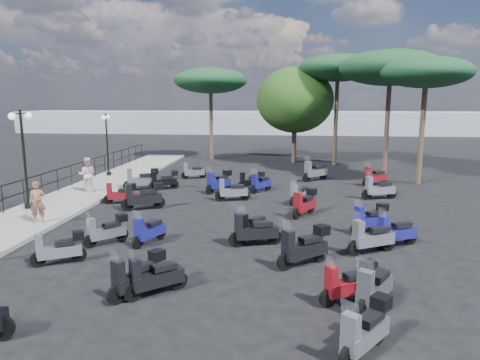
# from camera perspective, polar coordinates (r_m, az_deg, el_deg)

# --- Properties ---
(ground) EXTENTS (120.00, 120.00, 0.00)m
(ground) POSITION_cam_1_polar(r_m,az_deg,el_deg) (16.79, -5.16, -5.10)
(ground) COLOR black
(ground) RESTS_ON ground
(sidewalk) EXTENTS (3.00, 30.00, 0.15)m
(sidewalk) POSITION_cam_1_polar(r_m,az_deg,el_deg) (21.68, -20.65, -1.97)
(sidewalk) COLOR slate
(sidewalk) RESTS_ON ground
(railing) EXTENTS (0.04, 26.04, 1.10)m
(railing) POSITION_cam_1_polar(r_m,az_deg,el_deg) (21.97, -24.05, 0.14)
(railing) COLOR black
(railing) RESTS_ON sidewalk
(lamp_post_1) EXTENTS (0.40, 1.18, 4.01)m
(lamp_post_1) POSITION_cam_1_polar(r_m,az_deg,el_deg) (19.32, -26.86, 3.23)
(lamp_post_1) COLOR black
(lamp_post_1) RESTS_ON sidewalk
(lamp_post_2) EXTENTS (0.37, 1.07, 3.64)m
(lamp_post_2) POSITION_cam_1_polar(r_m,az_deg,el_deg) (26.32, -17.31, 5.08)
(lamp_post_2) COLOR black
(lamp_post_2) RESTS_ON sidewalk
(woman) EXTENTS (0.65, 0.55, 1.51)m
(woman) POSITION_cam_1_polar(r_m,az_deg,el_deg) (17.09, -25.39, -2.69)
(woman) COLOR brown
(woman) RESTS_ON sidewalk
(pedestrian_far) EXTENTS (0.94, 0.81, 1.66)m
(pedestrian_far) POSITION_cam_1_polar(r_m,az_deg,el_deg) (22.06, -19.70, 0.69)
(pedestrian_far) COLOR beige
(pedestrian_far) RESTS_ON sidewalk
(scooter_1) EXTENTS (1.35, 0.88, 1.18)m
(scooter_1) POSITION_cam_1_polar(r_m,az_deg,el_deg) (13.08, -23.01, -8.47)
(scooter_1) COLOR black
(scooter_1) RESTS_ON ground
(scooter_2) EXTENTS (0.77, 1.45, 1.22)m
(scooter_2) POSITION_cam_1_polar(r_m,az_deg,el_deg) (14.00, -12.06, -6.70)
(scooter_2) COLOR black
(scooter_2) RESTS_ON ground
(scooter_3) EXTENTS (1.47, 0.62, 1.19)m
(scooter_3) POSITION_cam_1_polar(r_m,az_deg,el_deg) (19.66, -15.61, -1.80)
(scooter_3) COLOR black
(scooter_3) RESTS_ON ground
(scooter_4) EXTENTS (1.41, 0.95, 1.25)m
(scooter_4) POSITION_cam_1_polar(r_m,az_deg,el_deg) (22.31, -10.10, -0.07)
(scooter_4) COLOR black
(scooter_4) RESTS_ON ground
(scooter_5) EXTENTS (1.76, 0.91, 1.46)m
(scooter_5) POSITION_cam_1_polar(r_m,az_deg,el_deg) (22.38, -12.96, 0.06)
(scooter_5) COLOR black
(scooter_5) RESTS_ON ground
(scooter_7) EXTENTS (1.27, 1.11, 1.27)m
(scooter_7) POSITION_cam_1_polar(r_m,az_deg,el_deg) (10.43, -11.32, -12.68)
(scooter_7) COLOR black
(scooter_7) RESTS_ON ground
(scooter_8) EXTENTS (1.12, 1.19, 1.19)m
(scooter_8) POSITION_cam_1_polar(r_m,az_deg,el_deg) (14.32, -17.36, -6.46)
(scooter_8) COLOR black
(scooter_8) RESTS_ON ground
(scooter_9) EXTENTS (1.68, 1.05, 1.46)m
(scooter_9) POSITION_cam_1_polar(r_m,az_deg,el_deg) (18.34, -12.74, -2.22)
(scooter_9) COLOR black
(scooter_9) RESTS_ON ground
(scooter_10) EXTENTS (1.14, 1.50, 1.38)m
(scooter_10) POSITION_cam_1_polar(r_m,az_deg,el_deg) (21.34, -2.83, -0.27)
(scooter_10) COLOR black
(scooter_10) RESTS_ON ground
(scooter_11) EXTENTS (1.42, 0.72, 1.18)m
(scooter_11) POSITION_cam_1_polar(r_m,az_deg,el_deg) (25.17, -6.27, 1.09)
(scooter_11) COLOR black
(scooter_11) RESTS_ON ground
(scooter_12) EXTENTS (1.06, 1.39, 1.27)m
(scooter_12) POSITION_cam_1_polar(r_m,az_deg,el_deg) (10.51, -13.46, -12.36)
(scooter_12) COLOR black
(scooter_12) RESTS_ON ground
(scooter_13) EXTENTS (1.49, 1.23, 1.41)m
(scooter_13) POSITION_cam_1_polar(r_m,az_deg,el_deg) (12.08, 8.56, -8.86)
(scooter_13) COLOR black
(scooter_13) RESTS_ON ground
(scooter_14) EXTENTS (1.00, 1.42, 1.30)m
(scooter_14) POSITION_cam_1_polar(r_m,az_deg,el_deg) (13.94, 1.57, -6.42)
(scooter_14) COLOR black
(scooter_14) RESTS_ON ground
(scooter_15) EXTENTS (1.60, 0.68, 1.30)m
(scooter_15) POSITION_cam_1_polar(r_m,az_deg,el_deg) (19.48, -1.10, -1.51)
(scooter_15) COLOR black
(scooter_15) RESTS_ON ground
(scooter_16) EXTENTS (1.40, 0.79, 1.19)m
(scooter_16) POSITION_cam_1_polar(r_m,az_deg,el_deg) (21.97, 1.52, -0.13)
(scooter_16) COLOR black
(scooter_16) RESTS_ON ground
(scooter_17) EXTENTS (1.01, 1.31, 1.24)m
(scooter_17) POSITION_cam_1_polar(r_m,az_deg,el_deg) (21.40, 2.76, -0.48)
(scooter_17) COLOR black
(scooter_17) RESTS_ON ground
(scooter_18) EXTENTS (1.11, 1.34, 1.26)m
(scooter_18) POSITION_cam_1_polar(r_m,az_deg,el_deg) (8.37, 16.33, -18.79)
(scooter_18) COLOR black
(scooter_18) RESTS_ON ground
(scooter_19) EXTENTS (1.36, 0.90, 1.20)m
(scooter_19) POSITION_cam_1_polar(r_m,az_deg,el_deg) (10.22, 14.31, -13.25)
(scooter_19) COLOR black
(scooter_19) RESTS_ON ground
(scooter_20) EXTENTS (1.66, 0.77, 1.36)m
(scooter_20) POSITION_cam_1_polar(r_m,az_deg,el_deg) (13.51, 1.89, -6.88)
(scooter_20) COLOR black
(scooter_20) RESTS_ON ground
(scooter_21) EXTENTS (1.01, 1.50, 1.32)m
(scooter_21) POSITION_cam_1_polar(r_m,az_deg,el_deg) (17.13, 8.58, -3.14)
(scooter_21) COLOR black
(scooter_21) RESTS_ON ground
(scooter_22) EXTENTS (0.93, 1.32, 1.21)m
(scooter_22) POSITION_cam_1_polar(r_m,az_deg,el_deg) (19.15, 7.91, -1.92)
(scooter_22) COLOR black
(scooter_22) RESTS_ON ground
(scooter_23) EXTENTS (1.49, 1.31, 1.49)m
(scooter_23) POSITION_cam_1_polar(r_m,az_deg,el_deg) (24.73, 9.93, 1.08)
(scooter_23) COLOR black
(scooter_23) RESTS_ON ground
(scooter_24) EXTENTS (1.02, 1.50, 1.36)m
(scooter_24) POSITION_cam_1_polar(r_m,az_deg,el_deg) (10.01, 17.37, -13.80)
(scooter_24) COLOR black
(scooter_24) RESTS_ON ground
(scooter_25) EXTENTS (1.50, 0.89, 1.30)m
(scooter_25) POSITION_cam_1_polar(r_m,az_deg,el_deg) (14.29, 19.95, -6.64)
(scooter_25) COLOR black
(scooter_25) RESTS_ON ground
(scooter_26) EXTENTS (1.55, 0.97, 1.36)m
(scooter_26) POSITION_cam_1_polar(r_m,az_deg,el_deg) (13.46, 17.09, -7.43)
(scooter_26) COLOR black
(scooter_26) RESTS_ON ground
(scooter_27) EXTENTS (1.40, 1.02, 1.27)m
(scooter_27) POSITION_cam_1_polar(r_m,az_deg,el_deg) (15.53, 16.94, -5.00)
(scooter_27) COLOR black
(scooter_27) RESTS_ON ground
(scooter_28) EXTENTS (1.69, 0.76, 1.38)m
(scooter_28) POSITION_cam_1_polar(r_m,az_deg,el_deg) (20.81, 18.01, -1.16)
(scooter_28) COLOR black
(scooter_28) RESTS_ON ground
(scooter_29) EXTENTS (1.49, 0.99, 1.34)m
(scooter_29) POSITION_cam_1_polar(r_m,az_deg,el_deg) (24.14, 17.53, 0.39)
(scooter_29) COLOR black
(scooter_29) RESTS_ON ground
(broadleaf_tree) EXTENTS (5.57, 5.57, 6.92)m
(broadleaf_tree) POSITION_cam_1_polar(r_m,az_deg,el_deg) (31.62, 7.35, 10.51)
(broadleaf_tree) COLOR #38281E
(broadleaf_tree) RESTS_ON ground
(pine_0) EXTENTS (5.38, 5.38, 7.68)m
(pine_0) POSITION_cam_1_polar(r_m,az_deg,el_deg) (31.01, 12.94, 14.33)
(pine_0) COLOR #38281E
(pine_0) RESTS_ON ground
(pine_1) EXTENTS (6.09, 6.09, 7.51)m
(pine_1) POSITION_cam_1_polar(r_m,az_deg,el_deg) (27.80, 19.43, 13.89)
(pine_1) COLOR #38281E
(pine_1) RESTS_ON ground
(pine_2) EXTENTS (5.58, 5.58, 6.99)m
(pine_2) POSITION_cam_1_polar(r_m,az_deg,el_deg) (33.30, -3.94, 13.06)
(pine_2) COLOR #38281E
(pine_2) RESTS_ON ground
(pine_3) EXTENTS (4.70, 4.70, 6.80)m
(pine_3) POSITION_cam_1_polar(r_m,az_deg,el_deg) (25.08, 23.60, 12.94)
(pine_3) COLOR #38281E
(pine_3) RESTS_ON ground
(distant_hills) EXTENTS (70.00, 8.00, 3.00)m
(distant_hills) POSITION_cam_1_polar(r_m,az_deg,el_deg) (61.01, 3.22, 7.69)
(distant_hills) COLOR gray
(distant_hills) RESTS_ON ground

